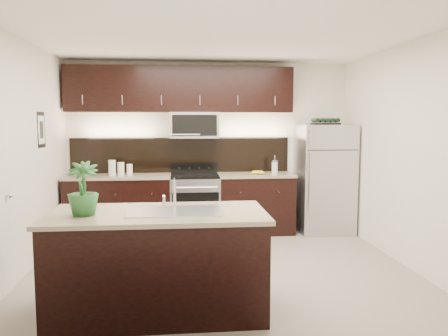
# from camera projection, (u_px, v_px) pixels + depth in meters

# --- Properties ---
(ground) EXTENTS (4.50, 4.50, 0.00)m
(ground) POSITION_uv_depth(u_px,v_px,m) (221.00, 268.00, 5.23)
(ground) COLOR gray
(ground) RESTS_ON ground
(room_walls) EXTENTS (4.52, 4.02, 2.71)m
(room_walls) POSITION_uv_depth(u_px,v_px,m) (211.00, 127.00, 5.01)
(room_walls) COLOR silver
(room_walls) RESTS_ON ground
(counter_run) EXTENTS (3.51, 0.65, 0.94)m
(counter_run) POSITION_uv_depth(u_px,v_px,m) (182.00, 204.00, 6.81)
(counter_run) COLOR black
(counter_run) RESTS_ON ground
(upper_fixtures) EXTENTS (3.49, 0.40, 1.66)m
(upper_fixtures) POSITION_uv_depth(u_px,v_px,m) (182.00, 97.00, 6.78)
(upper_fixtures) COLOR black
(upper_fixtures) RESTS_ON counter_run
(island) EXTENTS (1.96, 0.96, 0.94)m
(island) POSITION_uv_depth(u_px,v_px,m) (158.00, 262.00, 3.99)
(island) COLOR black
(island) RESTS_ON ground
(sink_faucet) EXTENTS (0.84, 0.50, 0.28)m
(sink_faucet) POSITION_uv_depth(u_px,v_px,m) (174.00, 210.00, 3.96)
(sink_faucet) COLOR silver
(sink_faucet) RESTS_ON island
(refrigerator) EXTENTS (0.82, 0.74, 1.71)m
(refrigerator) POSITION_uv_depth(u_px,v_px,m) (324.00, 179.00, 6.93)
(refrigerator) COLOR #B2B2B7
(refrigerator) RESTS_ON ground
(wine_rack) EXTENTS (0.42, 0.26, 0.10)m
(wine_rack) POSITION_uv_depth(u_px,v_px,m) (325.00, 122.00, 6.84)
(wine_rack) COLOR black
(wine_rack) RESTS_ON refrigerator
(plant) EXTENTS (0.30, 0.30, 0.47)m
(plant) POSITION_uv_depth(u_px,v_px,m) (83.00, 189.00, 3.77)
(plant) COLOR #245A27
(plant) RESTS_ON island
(canisters) EXTENTS (0.35, 0.14, 0.24)m
(canisters) POSITION_uv_depth(u_px,v_px,m) (119.00, 169.00, 6.62)
(canisters) COLOR silver
(canisters) RESTS_ON counter_run
(french_press) EXTENTS (0.10, 0.10, 0.28)m
(french_press) POSITION_uv_depth(u_px,v_px,m) (275.00, 167.00, 6.84)
(french_press) COLOR silver
(french_press) RESTS_ON counter_run
(bananas) EXTENTS (0.23, 0.20, 0.06)m
(bananas) POSITION_uv_depth(u_px,v_px,m) (255.00, 172.00, 6.79)
(bananas) COLOR yellow
(bananas) RESTS_ON counter_run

